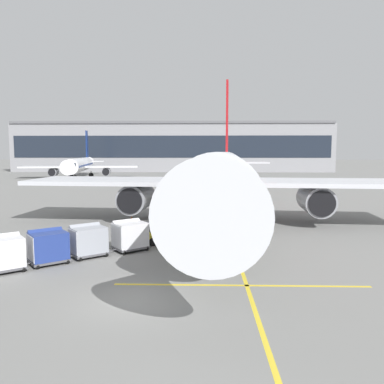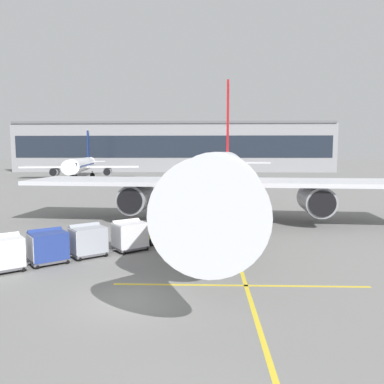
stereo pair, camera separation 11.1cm
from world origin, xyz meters
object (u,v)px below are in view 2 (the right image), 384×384
at_px(ground_crew_by_carts, 127,232).
at_px(ground_crew_marshaller, 156,230).
at_px(parked_airplane, 225,176).
at_px(baggage_cart_lead, 130,235).
at_px(belt_loader, 166,228).
at_px(distant_airplane, 81,165).
at_px(ground_crew_by_loader, 141,234).
at_px(safety_cone_engine_keepout, 132,220).
at_px(baggage_cart_fourth, 3,252).
at_px(ground_crew_wingwalker, 125,235).
at_px(baggage_cart_third, 48,246).
at_px(baggage_cart_second, 88,240).

xyz_separation_m(ground_crew_by_carts, ground_crew_marshaller, (1.87, 0.67, 0.00)).
distance_m(parked_airplane, baggage_cart_lead, 12.46).
distance_m(parked_airplane, belt_loader, 9.40).
height_order(ground_crew_by_carts, ground_crew_marshaller, same).
relative_size(ground_crew_marshaller, distant_airplane, 0.05).
bearing_deg(ground_crew_by_loader, safety_cone_engine_keepout, 104.32).
bearing_deg(parked_airplane, belt_loader, -120.04).
distance_m(ground_crew_by_carts, distant_airplane, 70.95).
bearing_deg(belt_loader, ground_crew_marshaller, -115.88).
height_order(ground_crew_by_carts, distant_airplane, distant_airplane).
bearing_deg(distant_airplane, ground_crew_marshaller, -68.13).
height_order(parked_airplane, baggage_cart_lead, parked_airplane).
relative_size(parked_airplane, ground_crew_marshaller, 26.14).
distance_m(ground_crew_by_loader, ground_crew_marshaller, 1.46).
relative_size(ground_crew_by_loader, distant_airplane, 0.05).
xyz_separation_m(baggage_cart_fourth, ground_crew_by_loader, (6.47, 4.68, -0.00)).
distance_m(belt_loader, ground_crew_marshaller, 1.27).
bearing_deg(baggage_cart_lead, ground_crew_by_carts, 115.57).
distance_m(baggage_cart_fourth, ground_crew_wingwalker, 7.05).
height_order(parked_airplane, ground_crew_wingwalker, parked_airplane).
height_order(ground_crew_marshaller, safety_cone_engine_keepout, ground_crew_marshaller).
xyz_separation_m(baggage_cart_lead, baggage_cart_third, (-4.01, -3.02, 0.00)).
bearing_deg(ground_crew_by_loader, baggage_cart_lead, -164.55).
distance_m(baggage_cart_second, safety_cone_engine_keepout, 10.60).
relative_size(baggage_cart_second, baggage_cart_third, 1.00).
bearing_deg(parked_airplane, ground_crew_by_carts, -125.91).
relative_size(belt_loader, distant_airplane, 0.14).
height_order(ground_crew_marshaller, distant_airplane, distant_airplane).
bearing_deg(safety_cone_engine_keepout, parked_airplane, 7.83).
xyz_separation_m(ground_crew_marshaller, safety_cone_engine_keepout, (-3.12, 7.69, -0.71)).
xyz_separation_m(parked_airplane, ground_crew_marshaller, (-4.98, -8.80, -3.07)).
bearing_deg(parked_airplane, distant_airplane, 118.84).
bearing_deg(ground_crew_by_loader, baggage_cart_third, -145.59).
relative_size(parked_airplane, distant_airplane, 1.28).
bearing_deg(ground_crew_by_loader, ground_crew_marshaller, 54.23).
distance_m(baggage_cart_lead, ground_crew_by_loader, 0.70).
xyz_separation_m(baggage_cart_lead, ground_crew_by_loader, (0.68, 0.19, -0.00)).
relative_size(baggage_cart_fourth, distant_airplane, 0.07).
height_order(ground_crew_by_carts, ground_crew_wingwalker, same).
distance_m(baggage_cart_third, ground_crew_by_loader, 5.68).
relative_size(ground_crew_marshaller, ground_crew_wingwalker, 1.00).
distance_m(baggage_cart_second, baggage_cart_third, 2.35).
distance_m(baggage_cart_lead, baggage_cart_fourth, 7.32).
height_order(belt_loader, ground_crew_wingwalker, belt_loader).
distance_m(baggage_cart_lead, ground_crew_marshaller, 2.06).
distance_m(baggage_cart_third, distant_airplane, 73.33).
bearing_deg(belt_loader, baggage_cart_fourth, -138.36).
bearing_deg(ground_crew_by_carts, baggage_cart_lead, -64.43).
height_order(baggage_cart_fourth, ground_crew_by_loader, baggage_cart_fourth).
distance_m(baggage_cart_third, baggage_cart_fourth, 2.31).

